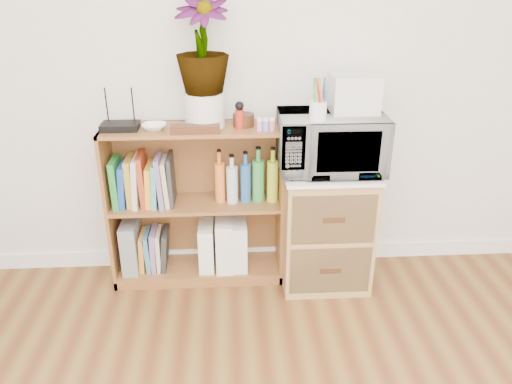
{
  "coord_description": "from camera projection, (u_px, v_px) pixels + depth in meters",
  "views": [
    {
      "loc": [
        -0.16,
        -0.55,
        1.74
      ],
      "look_at": [
        -0.01,
        1.95,
        0.62
      ],
      "focal_mm": 35.0,
      "sensor_mm": 36.0,
      "label": 1
    }
  ],
  "objects": [
    {
      "name": "potted_plant",
      "position": [
        202.0,
        45.0,
        2.57
      ],
      "size": [
        0.28,
        0.28,
        0.5
      ],
      "primitive_type": "imported",
      "color": "#28652B",
      "rests_on": "plant_pot"
    },
    {
      "name": "magazine_holder_right",
      "position": [
        239.0,
        243.0,
        3.03
      ],
      "size": [
        0.09,
        0.24,
        0.3
      ],
      "primitive_type": "cube",
      "color": "silver",
      "rests_on": "bookshelf"
    },
    {
      "name": "kokeshi_doll",
      "position": [
        240.0,
        119.0,
        2.68
      ],
      "size": [
        0.05,
        0.05,
        0.1
      ],
      "primitive_type": "cylinder",
      "color": "#A62514",
      "rests_on": "bookshelf"
    },
    {
      "name": "paint_jars",
      "position": [
        266.0,
        126.0,
        2.65
      ],
      "size": [
        0.11,
        0.04,
        0.06
      ],
      "primitive_type": "cube",
      "color": "pink",
      "rests_on": "bookshelf"
    },
    {
      "name": "magazine_holder_left",
      "position": [
        206.0,
        245.0,
        3.02
      ],
      "size": [
        0.09,
        0.22,
        0.28
      ],
      "primitive_type": "cube",
      "color": "white",
      "rests_on": "bookshelf"
    },
    {
      "name": "cookbooks",
      "position": [
        144.0,
        181.0,
        2.84
      ],
      "size": [
        0.34,
        0.2,
        0.3
      ],
      "color": "#217F30",
      "rests_on": "bookshelf"
    },
    {
      "name": "plant_pot",
      "position": [
        205.0,
        110.0,
        2.71
      ],
      "size": [
        0.22,
        0.22,
        0.18
      ],
      "primitive_type": "cylinder",
      "color": "silver",
      "rests_on": "bookshelf"
    },
    {
      "name": "small_appliance",
      "position": [
        354.0,
        94.0,
        2.66
      ],
      "size": [
        0.25,
        0.21,
        0.2
      ],
      "primitive_type": "cube",
      "color": "silver",
      "rests_on": "microwave"
    },
    {
      "name": "liquor_bottles",
      "position": [
        254.0,
        177.0,
        2.86
      ],
      "size": [
        0.44,
        0.07,
        0.32
      ],
      "color": "orange",
      "rests_on": "bookshelf"
    },
    {
      "name": "magazine_holder_mid",
      "position": [
        224.0,
        242.0,
        3.02
      ],
      "size": [
        0.1,
        0.25,
        0.32
      ],
      "primitive_type": "cube",
      "color": "silver",
      "rests_on": "bookshelf"
    },
    {
      "name": "bookshelf",
      "position": [
        197.0,
        205.0,
        2.92
      ],
      "size": [
        1.0,
        0.3,
        0.95
      ],
      "primitive_type": "cube",
      "color": "brown",
      "rests_on": "ground"
    },
    {
      "name": "lower_books",
      "position": [
        154.0,
        249.0,
        3.02
      ],
      "size": [
        0.18,
        0.19,
        0.25
      ],
      "color": "orange",
      "rests_on": "bookshelf"
    },
    {
      "name": "wicker_unit",
      "position": [
        325.0,
        227.0,
        2.94
      ],
      "size": [
        0.5,
        0.45,
        0.7
      ],
      "primitive_type": "cube",
      "color": "#9E7542",
      "rests_on": "ground"
    },
    {
      "name": "microwave",
      "position": [
        330.0,
        142.0,
        2.72
      ],
      "size": [
        0.57,
        0.39,
        0.31
      ],
      "primitive_type": "imported",
      "rotation": [
        0.0,
        0.0,
        -0.01
      ],
      "color": "silver",
      "rests_on": "wicker_unit"
    },
    {
      "name": "pen_cup",
      "position": [
        318.0,
        111.0,
        2.53
      ],
      "size": [
        0.09,
        0.09,
        0.1
      ],
      "primitive_type": "cylinder",
      "color": "white",
      "rests_on": "microwave"
    },
    {
      "name": "trinket_box",
      "position": [
        195.0,
        129.0,
        2.62
      ],
      "size": [
        0.26,
        0.07,
        0.04
      ],
      "primitive_type": "cube",
      "color": "#381A0F",
      "rests_on": "bookshelf"
    },
    {
      "name": "file_box",
      "position": [
        132.0,
        245.0,
        3.0
      ],
      "size": [
        0.09,
        0.25,
        0.31
      ],
      "primitive_type": "cube",
      "color": "gray",
      "rests_on": "bookshelf"
    },
    {
      "name": "white_bowl",
      "position": [
        154.0,
        127.0,
        2.68
      ],
      "size": [
        0.13,
        0.13,
        0.03
      ],
      "primitive_type": "imported",
      "color": "white",
      "rests_on": "bookshelf"
    },
    {
      "name": "wooden_bowl",
      "position": [
        244.0,
        120.0,
        2.73
      ],
      "size": [
        0.12,
        0.12,
        0.07
      ],
      "primitive_type": "cylinder",
      "color": "#361F0E",
      "rests_on": "bookshelf"
    },
    {
      "name": "router",
      "position": [
        120.0,
        126.0,
        2.68
      ],
      "size": [
        0.2,
        0.14,
        0.04
      ],
      "primitive_type": "cube",
      "color": "black",
      "rests_on": "bookshelf"
    },
    {
      "name": "skirting_board",
      "position": [
        255.0,
        254.0,
        3.24
      ],
      "size": [
        4.0,
        0.02,
        0.1
      ],
      "primitive_type": "cube",
      "color": "white",
      "rests_on": "ground"
    }
  ]
}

